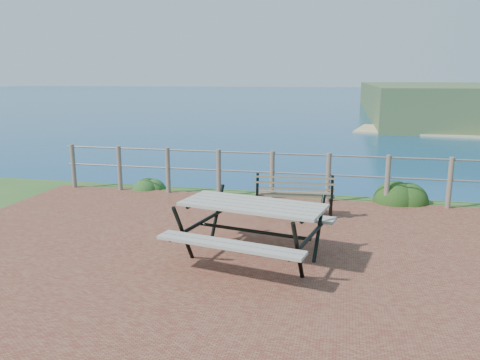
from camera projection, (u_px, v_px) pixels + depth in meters
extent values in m
cube|color=brown|center=(235.00, 257.00, 6.63)|extent=(10.00, 7.00, 0.12)
plane|color=#155783|center=(344.00, 84.00, 197.27)|extent=(1200.00, 1200.00, 0.00)
cylinder|color=#6B5B4C|center=(73.00, 166.00, 10.70)|extent=(0.10, 0.10, 1.00)
cylinder|color=#6B5B4C|center=(120.00, 168.00, 10.45)|extent=(0.10, 0.10, 1.00)
cylinder|color=#6B5B4C|center=(168.00, 170.00, 10.21)|extent=(0.10, 0.10, 1.00)
cylinder|color=#6B5B4C|center=(219.00, 172.00, 9.96)|extent=(0.10, 0.10, 1.00)
cylinder|color=#6B5B4C|center=(272.00, 175.00, 9.71)|extent=(0.10, 0.10, 1.00)
cylinder|color=#6B5B4C|center=(328.00, 177.00, 9.47)|extent=(0.10, 0.10, 1.00)
cylinder|color=#6B5B4C|center=(387.00, 180.00, 9.22)|extent=(0.10, 0.10, 1.00)
cylinder|color=#6B5B4C|center=(450.00, 183.00, 8.97)|extent=(0.10, 0.10, 1.00)
cylinder|color=slate|center=(272.00, 153.00, 9.62)|extent=(9.40, 0.04, 0.04)
cylinder|color=slate|center=(272.00, 173.00, 9.70)|extent=(9.40, 0.04, 0.04)
cube|color=gray|center=(253.00, 205.00, 6.32)|extent=(2.04, 1.16, 0.04)
cube|color=gray|center=(252.00, 227.00, 6.39)|extent=(1.94, 0.66, 0.04)
cube|color=gray|center=(252.00, 227.00, 6.39)|extent=(1.94, 0.66, 0.04)
cylinder|color=black|center=(252.00, 231.00, 6.40)|extent=(1.63, 0.38, 0.05)
cube|color=brown|center=(295.00, 194.00, 8.54)|extent=(1.45, 0.46, 0.03)
cube|color=brown|center=(295.00, 181.00, 8.48)|extent=(1.43, 0.22, 0.33)
cube|color=black|center=(294.00, 205.00, 8.58)|extent=(0.05, 0.06, 0.39)
cube|color=black|center=(294.00, 205.00, 8.58)|extent=(0.05, 0.06, 0.39)
cube|color=black|center=(294.00, 205.00, 8.58)|extent=(0.05, 0.06, 0.39)
cube|color=black|center=(294.00, 205.00, 8.58)|extent=(0.05, 0.06, 0.39)
ellipsoid|color=#20501E|center=(147.00, 188.00, 10.84)|extent=(0.66, 0.66, 0.36)
ellipsoid|color=#1A3B12|center=(395.00, 200.00, 9.73)|extent=(0.89, 0.89, 0.67)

